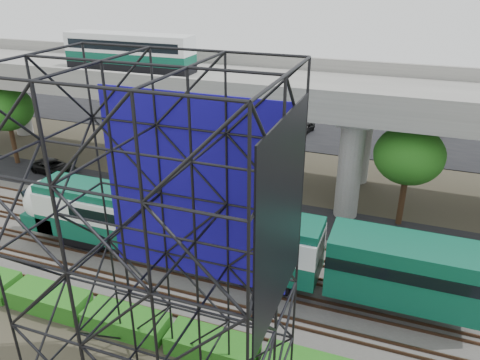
% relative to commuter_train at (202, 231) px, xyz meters
% --- Properties ---
extents(ground, '(140.00, 140.00, 0.00)m').
position_rel_commuter_train_xyz_m(ground, '(-2.61, -2.00, -2.88)').
color(ground, '#474233').
rests_on(ground, ground).
extents(ballast_bed, '(90.00, 12.00, 0.20)m').
position_rel_commuter_train_xyz_m(ballast_bed, '(-2.61, 0.00, -2.78)').
color(ballast_bed, slate).
rests_on(ballast_bed, ground).
extents(service_road, '(90.00, 5.00, 0.08)m').
position_rel_commuter_train_xyz_m(service_road, '(-2.61, 8.50, -2.84)').
color(service_road, black).
rests_on(service_road, ground).
extents(parking_lot, '(90.00, 18.00, 0.08)m').
position_rel_commuter_train_xyz_m(parking_lot, '(-2.61, 32.00, -2.84)').
color(parking_lot, black).
rests_on(parking_lot, ground).
extents(harbor_water, '(140.00, 40.00, 0.03)m').
position_rel_commuter_train_xyz_m(harbor_water, '(-2.61, 54.00, -2.87)').
color(harbor_water, slate).
rests_on(harbor_water, ground).
extents(rail_tracks, '(90.00, 9.52, 0.16)m').
position_rel_commuter_train_xyz_m(rail_tracks, '(-2.61, -0.00, -2.60)').
color(rail_tracks, '#472D1E').
rests_on(rail_tracks, ballast_bed).
extents(commuter_train, '(29.30, 3.06, 4.30)m').
position_rel_commuter_train_xyz_m(commuter_train, '(0.00, 0.00, 0.00)').
color(commuter_train, black).
rests_on(commuter_train, rail_tracks).
extents(overpass, '(80.00, 12.00, 12.40)m').
position_rel_commuter_train_xyz_m(overpass, '(-3.38, 14.00, 5.33)').
color(overpass, '#9E9B93').
rests_on(overpass, ground).
extents(scaffold_tower, '(9.36, 6.36, 15.00)m').
position_rel_commuter_train_xyz_m(scaffold_tower, '(3.07, -9.98, 4.59)').
color(scaffold_tower, black).
rests_on(scaffold_tower, ground).
extents(hedge_strip, '(34.60, 1.80, 1.20)m').
position_rel_commuter_train_xyz_m(hedge_strip, '(-1.60, -6.30, -2.32)').
color(hedge_strip, '#196016').
rests_on(hedge_strip, ground).
extents(trees, '(40.94, 16.94, 7.69)m').
position_rel_commuter_train_xyz_m(trees, '(-7.28, 14.17, 2.69)').
color(trees, '#382314').
rests_on(trees, ground).
extents(suv, '(4.93, 2.87, 1.29)m').
position_rel_commuter_train_xyz_m(suv, '(-19.33, 9.14, -2.16)').
color(suv, black).
rests_on(suv, service_road).
extents(parked_cars, '(36.61, 9.57, 1.31)m').
position_rel_commuter_train_xyz_m(parked_cars, '(-0.88, 31.97, -2.19)').
color(parked_cars, white).
rests_on(parked_cars, parking_lot).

